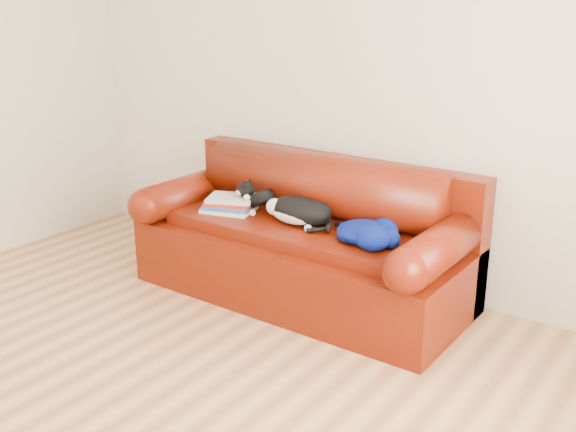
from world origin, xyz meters
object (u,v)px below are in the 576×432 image
sofa_base (301,261)px  blanket (368,232)px  cat (298,211)px  book_stack (230,204)px

sofa_base → blanket: size_ratio=4.45×
blanket → sofa_base: bearing=172.3°
cat → blanket: cat is taller
sofa_base → blanket: bearing=-7.7°
book_stack → cat: cat is taller
cat → blanket: 0.51m
book_stack → blanket: size_ratio=0.80×
sofa_base → cat: 0.35m
sofa_base → cat: cat is taller
sofa_base → book_stack: (-0.50, -0.09, 0.31)m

